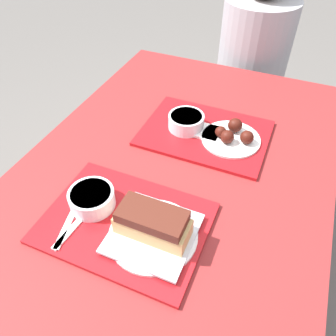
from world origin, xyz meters
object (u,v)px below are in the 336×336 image
(brisket_sandwich_plate, at_px, (153,227))
(tray_far, at_px, (205,133))
(wings_plate_far, at_px, (232,135))
(bowl_coleslaw_far, at_px, (186,121))
(tray_near, at_px, (125,223))
(person_seated_across, at_px, (254,51))
(bowl_coleslaw_near, at_px, (92,198))

(brisket_sandwich_plate, bearing_deg, tray_far, 91.70)
(wings_plate_far, bearing_deg, bowl_coleslaw_far, 179.08)
(tray_near, xyz_separation_m, person_seated_across, (0.09, 1.18, -0.01))
(tray_near, distance_m, bowl_coleslaw_far, 0.44)
(bowl_coleslaw_near, bearing_deg, person_seated_across, 80.64)
(tray_near, xyz_separation_m, tray_far, (0.07, 0.45, 0.00))
(person_seated_across, bearing_deg, wings_plate_far, -83.57)
(tray_far, distance_m, brisket_sandwich_plate, 0.46)
(tray_near, xyz_separation_m, bowl_coleslaw_near, (-0.11, 0.02, 0.03))
(brisket_sandwich_plate, distance_m, bowl_coleslaw_far, 0.46)
(brisket_sandwich_plate, bearing_deg, person_seated_across, 90.07)
(bowl_coleslaw_far, bearing_deg, tray_near, -90.45)
(tray_near, bearing_deg, tray_far, 80.61)
(bowl_coleslaw_far, bearing_deg, bowl_coleslaw_near, -104.55)
(wings_plate_far, xyz_separation_m, person_seated_across, (-0.08, 0.75, -0.04))
(tray_far, relative_size, person_seated_across, 0.58)
(brisket_sandwich_plate, bearing_deg, tray_near, 172.25)
(tray_near, height_order, tray_far, same)
(bowl_coleslaw_near, xyz_separation_m, wings_plate_far, (0.28, 0.42, -0.01))
(tray_near, xyz_separation_m, bowl_coleslaw_far, (0.00, 0.44, 0.03))
(wings_plate_far, bearing_deg, tray_near, -111.10)
(tray_far, bearing_deg, bowl_coleslaw_far, -177.30)
(tray_near, distance_m, brisket_sandwich_plate, 0.10)
(bowl_coleslaw_near, distance_m, person_seated_across, 1.19)
(bowl_coleslaw_far, xyz_separation_m, wings_plate_far, (0.17, -0.00, -0.01))
(tray_far, relative_size, wings_plate_far, 2.17)
(bowl_coleslaw_near, bearing_deg, wings_plate_far, 56.85)
(tray_far, height_order, brisket_sandwich_plate, brisket_sandwich_plate)
(tray_far, height_order, bowl_coleslaw_near, bowl_coleslaw_near)
(tray_near, height_order, brisket_sandwich_plate, brisket_sandwich_plate)
(brisket_sandwich_plate, distance_m, person_seated_across, 1.20)
(tray_near, xyz_separation_m, brisket_sandwich_plate, (0.09, -0.01, 0.04))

